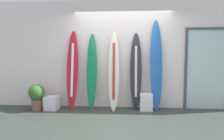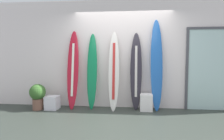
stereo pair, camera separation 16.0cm
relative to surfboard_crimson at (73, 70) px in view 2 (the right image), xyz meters
The scene contains 11 objects.
ground 1.90m from the surfboard_crimson, 37.71° to the right, with size 8.00×8.00×0.04m, color #323832.
wall_back 1.38m from the surfboard_crimson, 13.86° to the left, with size 7.20×0.20×2.80m, color silver.
surfboard_crimson is the anchor object (origin of this frame).
surfboard_emerald 0.50m from the surfboard_crimson, ahead, with size 0.26×0.35×1.94m.
surfboard_ivory 1.06m from the surfboard_crimson, ahead, with size 0.28×0.47×1.97m.
surfboard_charcoal 1.62m from the surfboard_crimson, ahead, with size 0.29×0.27×1.94m.
surfboard_cobalt 2.12m from the surfboard_crimson, ahead, with size 0.31×0.35×2.26m.
display_block_left 0.97m from the surfboard_crimson, 161.69° to the right, with size 0.32×0.32×0.34m.
display_block_center 2.02m from the surfboard_crimson, ahead, with size 0.30×0.30×0.42m.
glass_door 3.40m from the surfboard_crimson, ahead, with size 1.08×0.06×2.07m.
potted_plant 1.07m from the surfboard_crimson, 164.37° to the right, with size 0.40×0.40×0.65m.
Camera 2 is at (0.22, -3.79, 1.35)m, focal length 30.68 mm.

